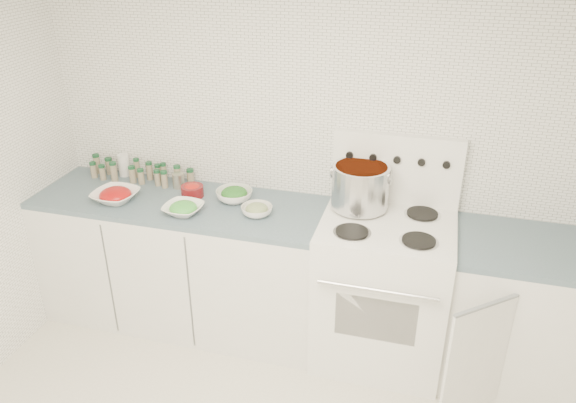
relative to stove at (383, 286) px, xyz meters
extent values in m
cube|color=white|center=(-0.48, 0.32, 0.75)|extent=(3.50, 0.02, 2.50)
cube|color=white|center=(-1.30, 0.00, -0.06)|extent=(1.85, 0.62, 0.86)
cube|color=#425563|center=(-1.30, 0.00, 0.39)|extent=(1.85, 0.62, 0.03)
cube|color=white|center=(0.00, -0.01, -0.04)|extent=(0.76, 0.65, 0.92)
cube|color=black|center=(0.00, -0.33, 0.00)|extent=(0.45, 0.01, 0.28)
cylinder|color=silver|center=(0.00, -0.37, 0.22)|extent=(0.65, 0.02, 0.02)
cube|color=white|center=(0.00, -0.01, 0.43)|extent=(0.76, 0.65, 0.01)
cube|color=white|center=(0.00, 0.28, 0.65)|extent=(0.76, 0.06, 0.43)
cylinder|color=silver|center=(-0.18, -0.17, 0.44)|extent=(0.21, 0.21, 0.01)
cylinder|color=black|center=(-0.18, -0.17, 0.45)|extent=(0.18, 0.18, 0.01)
cylinder|color=silver|center=(0.18, -0.17, 0.44)|extent=(0.21, 0.21, 0.01)
cylinder|color=black|center=(0.18, -0.17, 0.45)|extent=(0.18, 0.18, 0.01)
cylinder|color=silver|center=(-0.18, 0.15, 0.44)|extent=(0.21, 0.21, 0.01)
cylinder|color=black|center=(-0.18, 0.15, 0.45)|extent=(0.18, 0.18, 0.01)
cylinder|color=silver|center=(0.18, 0.15, 0.44)|extent=(0.21, 0.21, 0.01)
cylinder|color=black|center=(0.18, 0.15, 0.45)|extent=(0.18, 0.18, 0.01)
cylinder|color=black|center=(-0.28, 0.25, 0.72)|extent=(0.04, 0.02, 0.04)
cylinder|color=black|center=(-0.14, 0.25, 0.72)|extent=(0.04, 0.02, 0.04)
cylinder|color=black|center=(0.00, 0.25, 0.72)|extent=(0.04, 0.02, 0.04)
cylinder|color=black|center=(0.14, 0.25, 0.72)|extent=(0.04, 0.02, 0.04)
cylinder|color=black|center=(0.28, 0.25, 0.72)|extent=(0.04, 0.02, 0.04)
cube|color=white|center=(0.82, 0.00, -0.06)|extent=(0.89, 0.62, 0.86)
cube|color=#425563|center=(0.82, 0.00, 0.39)|extent=(0.89, 0.62, 0.03)
cube|color=white|center=(0.54, -0.44, -0.07)|extent=(0.31, 0.27, 0.70)
cylinder|color=silver|center=(-0.19, 0.14, 0.58)|extent=(0.34, 0.34, 0.26)
cylinder|color=orange|center=(-0.19, 0.14, 0.69)|extent=(0.30, 0.30, 0.03)
torus|color=silver|center=(-0.36, 0.14, 0.66)|extent=(0.01, 0.08, 0.08)
torus|color=silver|center=(-0.02, 0.14, 0.66)|extent=(0.01, 0.08, 0.08)
imported|color=white|center=(-1.68, -0.11, 0.44)|extent=(0.30, 0.30, 0.07)
ellipsoid|color=#B80F10|center=(-1.68, -0.11, 0.45)|extent=(0.20, 0.20, 0.09)
imported|color=white|center=(-1.20, -0.15, 0.43)|extent=(0.25, 0.25, 0.06)
ellipsoid|color=green|center=(-1.20, -0.15, 0.44)|extent=(0.17, 0.17, 0.07)
imported|color=white|center=(-0.97, 0.09, 0.44)|extent=(0.30, 0.30, 0.07)
ellipsoid|color=#185618|center=(-0.97, 0.09, 0.46)|extent=(0.16, 0.16, 0.07)
imported|color=white|center=(-0.77, -0.05, 0.43)|extent=(0.24, 0.24, 0.06)
ellipsoid|color=#305522|center=(-0.77, -0.05, 0.45)|extent=(0.13, 0.13, 0.06)
cylinder|color=maroon|center=(-1.24, 0.08, 0.44)|extent=(0.14, 0.14, 0.07)
ellipsoid|color=red|center=(-1.24, 0.08, 0.46)|extent=(0.10, 0.10, 0.05)
cylinder|color=white|center=(-1.83, 0.26, 0.48)|extent=(0.08, 0.08, 0.15)
cylinder|color=#A39D8A|center=(-1.39, 0.18, 0.45)|extent=(0.09, 0.09, 0.10)
cylinder|color=gray|center=(-2.03, 0.25, 0.46)|extent=(0.04, 0.04, 0.12)
cylinder|color=#134424|center=(-2.03, 0.25, 0.53)|extent=(0.05, 0.05, 0.02)
cylinder|color=gray|center=(-1.94, 0.26, 0.45)|extent=(0.05, 0.05, 0.10)
cylinder|color=#134424|center=(-1.94, 0.26, 0.51)|extent=(0.05, 0.05, 0.02)
cylinder|color=gray|center=(-1.73, 0.26, 0.46)|extent=(0.04, 0.04, 0.12)
cylinder|color=#134424|center=(-1.73, 0.26, 0.53)|extent=(0.04, 0.04, 0.02)
cylinder|color=gray|center=(-1.57, 0.26, 0.45)|extent=(0.04, 0.04, 0.09)
cylinder|color=#134424|center=(-1.57, 0.26, 0.51)|extent=(0.04, 0.04, 0.02)
cylinder|color=gray|center=(-1.63, 0.25, 0.46)|extent=(0.04, 0.04, 0.11)
cylinder|color=#134424|center=(-1.63, 0.25, 0.52)|extent=(0.04, 0.04, 0.02)
cylinder|color=gray|center=(-1.52, 0.24, 0.46)|extent=(0.04, 0.04, 0.11)
cylinder|color=#134424|center=(-1.52, 0.24, 0.53)|extent=(0.04, 0.04, 0.02)
cylinder|color=gray|center=(-1.42, 0.24, 0.46)|extent=(0.04, 0.04, 0.11)
cylinder|color=#134424|center=(-1.42, 0.24, 0.52)|extent=(0.05, 0.05, 0.02)
cylinder|color=gray|center=(-1.33, 0.26, 0.45)|extent=(0.05, 0.05, 0.09)
cylinder|color=#134424|center=(-1.33, 0.26, 0.50)|extent=(0.05, 0.05, 0.02)
cylinder|color=gray|center=(-2.01, 0.18, 0.45)|extent=(0.04, 0.04, 0.09)
cylinder|color=#134424|center=(-2.01, 0.18, 0.51)|extent=(0.04, 0.04, 0.02)
cylinder|color=gray|center=(-1.93, 0.16, 0.45)|extent=(0.04, 0.04, 0.09)
cylinder|color=#134424|center=(-1.93, 0.16, 0.50)|extent=(0.04, 0.04, 0.02)
cylinder|color=gray|center=(-1.85, 0.16, 0.46)|extent=(0.04, 0.04, 0.12)
cylinder|color=#134424|center=(-1.85, 0.16, 0.53)|extent=(0.05, 0.05, 0.02)
cylinder|color=gray|center=(-1.71, 0.17, 0.45)|extent=(0.04, 0.04, 0.10)
cylinder|color=#134424|center=(-1.71, 0.17, 0.51)|extent=(0.05, 0.05, 0.02)
cylinder|color=gray|center=(-1.65, 0.17, 0.45)|extent=(0.04, 0.04, 0.09)
cylinder|color=#134424|center=(-1.65, 0.17, 0.50)|extent=(0.04, 0.04, 0.02)
cylinder|color=gray|center=(-1.53, 0.17, 0.45)|extent=(0.04, 0.04, 0.09)
cylinder|color=#134424|center=(-1.53, 0.17, 0.50)|extent=(0.04, 0.04, 0.02)
cylinder|color=gray|center=(-1.47, 0.16, 0.45)|extent=(0.04, 0.04, 0.10)
cylinder|color=#134424|center=(-1.47, 0.16, 0.51)|extent=(0.04, 0.04, 0.02)
camera|label=1|loc=(0.19, -2.85, 1.97)|focal=35.00mm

